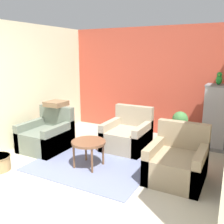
{
  "coord_description": "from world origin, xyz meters",
  "views": [
    {
      "loc": [
        2.03,
        -2.02,
        1.9
      ],
      "look_at": [
        0.0,
        1.8,
        0.87
      ],
      "focal_mm": 40.0,
      "sensor_mm": 36.0,
      "label": 1
    }
  ],
  "objects_px": {
    "armchair_right": "(177,163)",
    "potted_plant": "(180,123)",
    "armchair_left": "(47,136)",
    "coffee_table": "(89,144)",
    "birdcage": "(215,117)",
    "armchair_middle": "(127,136)",
    "parrot": "(219,79)"
  },
  "relations": [
    {
      "from": "armchair_right",
      "to": "potted_plant",
      "type": "bearing_deg",
      "value": 102.15
    },
    {
      "from": "armchair_left",
      "to": "armchair_right",
      "type": "xyz_separation_m",
      "value": [
        2.61,
        -0.01,
        0.0
      ]
    },
    {
      "from": "armchair_left",
      "to": "potted_plant",
      "type": "relative_size",
      "value": 1.22
    },
    {
      "from": "armchair_right",
      "to": "potted_plant",
      "type": "relative_size",
      "value": 1.22
    },
    {
      "from": "coffee_table",
      "to": "armchair_right",
      "type": "xyz_separation_m",
      "value": [
        1.42,
        0.28,
        -0.14
      ]
    },
    {
      "from": "armchair_left",
      "to": "potted_plant",
      "type": "height_order",
      "value": "armchair_left"
    },
    {
      "from": "armchair_right",
      "to": "birdcage",
      "type": "relative_size",
      "value": 0.67
    },
    {
      "from": "birdcage",
      "to": "potted_plant",
      "type": "xyz_separation_m",
      "value": [
        -0.66,
        -0.14,
        -0.18
      ]
    },
    {
      "from": "coffee_table",
      "to": "armchair_right",
      "type": "bearing_deg",
      "value": 11.28
    },
    {
      "from": "coffee_table",
      "to": "armchair_right",
      "type": "distance_m",
      "value": 1.46
    },
    {
      "from": "armchair_middle",
      "to": "birdcage",
      "type": "xyz_separation_m",
      "value": [
        1.53,
        0.86,
        0.38
      ]
    },
    {
      "from": "parrot",
      "to": "potted_plant",
      "type": "height_order",
      "value": "parrot"
    },
    {
      "from": "armchair_right",
      "to": "parrot",
      "type": "relative_size",
      "value": 3.5
    },
    {
      "from": "coffee_table",
      "to": "potted_plant",
      "type": "bearing_deg",
      "value": 58.73
    },
    {
      "from": "armchair_right",
      "to": "birdcage",
      "type": "xyz_separation_m",
      "value": [
        0.34,
        1.65,
        0.38
      ]
    },
    {
      "from": "coffee_table",
      "to": "birdcage",
      "type": "xyz_separation_m",
      "value": [
        1.76,
        1.94,
        0.23
      ]
    },
    {
      "from": "birdcage",
      "to": "parrot",
      "type": "bearing_deg",
      "value": 90.0
    },
    {
      "from": "armchair_left",
      "to": "armchair_right",
      "type": "height_order",
      "value": "same"
    },
    {
      "from": "coffee_table",
      "to": "parrot",
      "type": "bearing_deg",
      "value": 47.8
    },
    {
      "from": "coffee_table",
      "to": "armchair_left",
      "type": "xyz_separation_m",
      "value": [
        -1.19,
        0.29,
        -0.14
      ]
    },
    {
      "from": "parrot",
      "to": "armchair_middle",
      "type": "bearing_deg",
      "value": -150.76
    },
    {
      "from": "armchair_left",
      "to": "birdcage",
      "type": "bearing_deg",
      "value": 29.14
    },
    {
      "from": "armchair_right",
      "to": "armchair_middle",
      "type": "height_order",
      "value": "same"
    },
    {
      "from": "armchair_right",
      "to": "potted_plant",
      "type": "distance_m",
      "value": 1.56
    },
    {
      "from": "parrot",
      "to": "birdcage",
      "type": "bearing_deg",
      "value": -90.0
    },
    {
      "from": "armchair_right",
      "to": "parrot",
      "type": "distance_m",
      "value": 2.04
    },
    {
      "from": "armchair_middle",
      "to": "armchair_left",
      "type": "bearing_deg",
      "value": -150.9
    },
    {
      "from": "armchair_left",
      "to": "birdcage",
      "type": "distance_m",
      "value": 3.4
    },
    {
      "from": "coffee_table",
      "to": "armchair_middle",
      "type": "relative_size",
      "value": 0.66
    },
    {
      "from": "parrot",
      "to": "armchair_right",
      "type": "bearing_deg",
      "value": -101.54
    },
    {
      "from": "armchair_left",
      "to": "birdcage",
      "type": "xyz_separation_m",
      "value": [
        2.95,
        1.64,
        0.38
      ]
    },
    {
      "from": "armchair_right",
      "to": "armchair_middle",
      "type": "bearing_deg",
      "value": 146.3
    }
  ]
}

